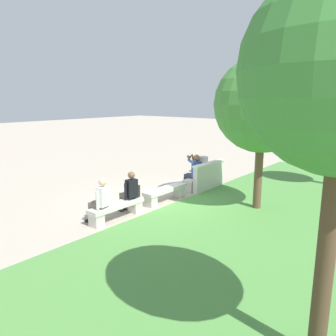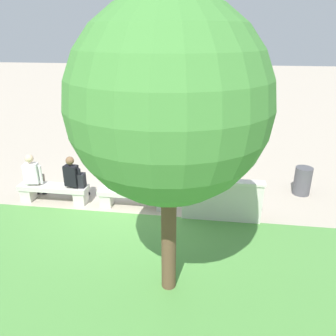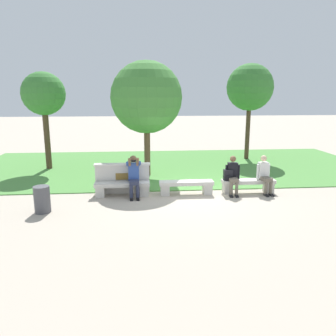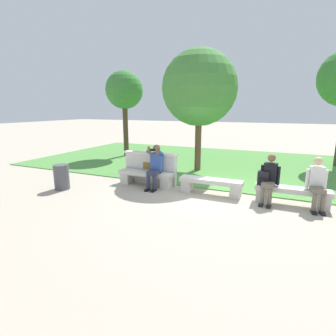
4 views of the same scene
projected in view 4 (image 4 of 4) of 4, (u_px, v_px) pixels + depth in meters
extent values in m
plane|color=#B2A593|center=(210.00, 194.00, 7.47)|extent=(80.00, 80.00, 0.00)
cube|color=#518E42|center=(236.00, 164.00, 11.37)|extent=(17.95, 8.00, 0.03)
cube|color=beige|center=(146.00, 174.00, 8.20)|extent=(1.77, 0.40, 0.12)
cube|color=beige|center=(127.00, 178.00, 8.53)|extent=(0.28, 0.34, 0.33)
cube|color=beige|center=(166.00, 183.00, 7.97)|extent=(0.28, 0.34, 0.33)
cube|color=beige|center=(211.00, 181.00, 7.38)|extent=(1.77, 0.40, 0.12)
cube|color=beige|center=(187.00, 186.00, 7.71)|extent=(0.28, 0.34, 0.33)
cube|color=beige|center=(236.00, 192.00, 7.15)|extent=(0.28, 0.34, 0.33)
cube|color=beige|center=(292.00, 190.00, 6.56)|extent=(1.77, 0.40, 0.12)
cube|color=beige|center=(262.00, 195.00, 6.89)|extent=(0.28, 0.34, 0.33)
cube|color=beige|center=(323.00, 202.00, 6.33)|extent=(0.28, 0.34, 0.33)
cube|color=beige|center=(151.00, 169.00, 8.48)|extent=(1.77, 0.18, 0.95)
cube|color=silver|center=(150.00, 153.00, 8.37)|extent=(1.83, 0.24, 0.06)
cube|color=brown|center=(149.00, 166.00, 8.37)|extent=(0.44, 0.02, 0.22)
cube|color=black|center=(147.00, 190.00, 7.76)|extent=(0.11, 0.24, 0.06)
cylinder|color=#2D334C|center=(148.00, 182.00, 7.77)|extent=(0.11, 0.11, 0.42)
cube|color=black|center=(154.00, 191.00, 7.69)|extent=(0.11, 0.24, 0.06)
cylinder|color=#2D334C|center=(154.00, 183.00, 7.70)|extent=(0.11, 0.11, 0.42)
cube|color=#2D334C|center=(154.00, 172.00, 7.85)|extent=(0.32, 0.43, 0.12)
cube|color=#33519E|center=(157.00, 162.00, 8.00)|extent=(0.35, 0.24, 0.56)
sphere|color=brown|center=(157.00, 148.00, 7.90)|extent=(0.22, 0.22, 0.22)
cylinder|color=#33519E|center=(150.00, 153.00, 7.91)|extent=(0.11, 0.31, 0.21)
cylinder|color=brown|center=(150.00, 151.00, 7.74)|extent=(0.09, 0.19, 0.27)
cylinder|color=#33519E|center=(161.00, 153.00, 7.78)|extent=(0.11, 0.31, 0.21)
cylinder|color=brown|center=(157.00, 151.00, 7.65)|extent=(0.11, 0.19, 0.27)
cube|color=black|center=(153.00, 150.00, 7.63)|extent=(0.15, 0.02, 0.08)
cube|color=black|center=(261.00, 205.00, 6.55)|extent=(0.12, 0.23, 0.06)
cylinder|color=#6B6051|center=(262.00, 196.00, 6.55)|extent=(0.10, 0.10, 0.42)
cube|color=black|center=(268.00, 206.00, 6.46)|extent=(0.12, 0.23, 0.06)
cylinder|color=#6B6051|center=(270.00, 197.00, 6.46)|extent=(0.10, 0.10, 0.42)
cube|color=#6B6051|center=(268.00, 185.00, 6.60)|extent=(0.32, 0.43, 0.12)
cube|color=black|center=(270.00, 173.00, 6.73)|extent=(0.34, 0.23, 0.52)
sphere|color=brown|center=(272.00, 158.00, 6.64)|extent=(0.20, 0.20, 0.20)
cylinder|color=black|center=(262.00, 174.00, 6.82)|extent=(0.08, 0.08, 0.48)
cylinder|color=black|center=(278.00, 176.00, 6.62)|extent=(0.08, 0.08, 0.48)
cube|color=black|center=(314.00, 212.00, 6.07)|extent=(0.13, 0.23, 0.06)
cylinder|color=#6B6051|center=(314.00, 203.00, 6.08)|extent=(0.10, 0.10, 0.42)
cube|color=black|center=(322.00, 213.00, 6.03)|extent=(0.13, 0.23, 0.06)
cylinder|color=#6B6051|center=(323.00, 204.00, 6.04)|extent=(0.10, 0.10, 0.42)
cube|color=#6B6051|center=(318.00, 190.00, 6.17)|extent=(0.34, 0.44, 0.12)
cube|color=silver|center=(316.00, 177.00, 6.32)|extent=(0.35, 0.25, 0.52)
sphere|color=beige|center=(318.00, 161.00, 6.23)|extent=(0.20, 0.20, 0.20)
cylinder|color=silver|center=(307.00, 179.00, 6.36)|extent=(0.08, 0.08, 0.48)
cylinder|color=silver|center=(325.00, 180.00, 6.26)|extent=(0.08, 0.08, 0.48)
cube|color=black|center=(263.00, 178.00, 6.77)|extent=(0.28, 0.20, 0.36)
cube|color=black|center=(263.00, 182.00, 6.69)|extent=(0.20, 0.06, 0.16)
torus|color=black|center=(264.00, 170.00, 6.73)|extent=(0.10, 0.02, 0.10)
cylinder|color=#4C3826|center=(126.00, 129.00, 13.12)|extent=(0.25, 0.25, 2.71)
sphere|color=#387A33|center=(124.00, 90.00, 12.69)|extent=(1.82, 1.82, 1.82)
cylinder|color=brown|center=(198.00, 142.00, 10.02)|extent=(0.24, 0.24, 2.28)
sphere|color=#428438|center=(199.00, 88.00, 9.58)|extent=(2.77, 2.77, 2.77)
cylinder|color=#4C4C51|center=(62.00, 177.00, 7.86)|extent=(0.44, 0.44, 0.75)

